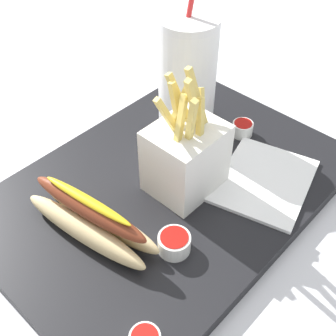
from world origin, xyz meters
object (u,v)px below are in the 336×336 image
at_px(hot_dog_1, 91,219).
at_px(napkin_stack, 264,181).
at_px(ketchup_cup_2, 174,242).
at_px(ketchup_cup_3, 243,128).
at_px(fries_basket, 186,156).
at_px(soda_cup, 187,72).

height_order(hot_dog_1, napkin_stack, hot_dog_1).
xyz_separation_m(ketchup_cup_2, napkin_stack, (0.16, -0.02, -0.01)).
relative_size(hot_dog_1, ketchup_cup_2, 4.83).
relative_size(ketchup_cup_2, ketchup_cup_3, 1.24).
bearing_deg(fries_basket, ketchup_cup_3, 2.79).
distance_m(soda_cup, fries_basket, 0.14).
relative_size(soda_cup, hot_dog_1, 1.29).
relative_size(soda_cup, fries_basket, 1.39).
height_order(ketchup_cup_3, napkin_stack, ketchup_cup_3).
bearing_deg(fries_basket, napkin_stack, -44.52).
distance_m(soda_cup, ketchup_cup_2, 0.25).
relative_size(ketchup_cup_3, napkin_stack, 0.22).
bearing_deg(ketchup_cup_2, hot_dog_1, 119.05).
xyz_separation_m(fries_basket, napkin_stack, (0.08, -0.07, -0.05)).
xyz_separation_m(fries_basket, ketchup_cup_3, (0.14, 0.01, -0.04)).
relative_size(fries_basket, ketchup_cup_3, 5.56).
height_order(soda_cup, ketchup_cup_3, soda_cup).
height_order(soda_cup, fries_basket, soda_cup).
distance_m(ketchup_cup_2, ketchup_cup_3, 0.23).
bearing_deg(hot_dog_1, fries_basket, -11.72).
bearing_deg(hot_dog_1, soda_cup, 14.93).
bearing_deg(ketchup_cup_3, hot_dog_1, 175.53).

